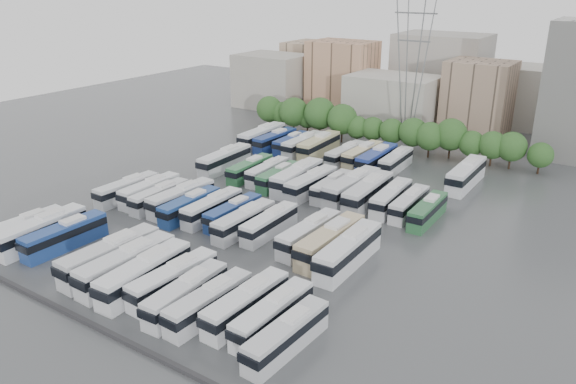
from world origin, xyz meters
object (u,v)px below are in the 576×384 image
Objects in this scene: bus_r0_s8 at (173,279)px; bus_r3_s6 at (346,154)px; bus_r0_s9 at (186,294)px; bus_r2_s5 at (279,176)px; bus_r0_s0 at (25,228)px; bus_r1_s6 at (233,212)px; bus_r0_s1 at (41,231)px; bus_r1_s12 at (348,251)px; bus_r0_s13 at (287,335)px; bus_r2_s12 at (409,204)px; bus_r2_s10 at (368,192)px; bus_r1_s0 at (127,189)px; bus_r1_s8 at (269,223)px; bus_r3_s3 at (303,144)px; bus_r3_s1 at (275,140)px; bus_r3_s4 at (319,145)px; bus_r1_s7 at (244,221)px; bus_r1_s11 at (330,241)px; bus_r0_s6 at (127,265)px; bus_r0_s10 at (209,302)px; bus_r1_s5 at (212,208)px; bus_r1_s1 at (150,190)px; bus_r1_s2 at (160,196)px; bus_r3_s9 at (396,161)px; bus_r1_s3 at (181,198)px; bus_r0_s5 at (110,256)px; bus_r2_s9 at (352,187)px; bus_r2_s1 at (225,160)px; bus_r2_s13 at (428,211)px; bus_r2_s3 at (250,169)px; bus_r3_s13 at (466,174)px; bus_r2_s11 at (391,198)px; bus_r0_s12 at (273,314)px; bus_r2_s7 at (311,183)px; bus_r0_s11 at (246,303)px; electricity_pylon at (413,53)px; bus_r3_s0 at (262,136)px; bus_r0_s7 at (145,274)px; bus_r2_s4 at (267,171)px; bus_r0_s2 at (65,235)px; bus_r2_s8 at (332,186)px; bus_r2_s6 at (297,177)px.

bus_r0_s8 is 1.02× the size of bus_r3_s6.
bus_r2_s5 is at bearing 107.68° from bus_r0_s9.
bus_r1_s6 is at bearing 47.85° from bus_r0_s0.
bus_r1_s12 is (36.59, 17.39, 0.06)m from bus_r0_s1.
bus_r2_s12 is (-3.20, 37.53, -0.03)m from bus_r0_s13.
bus_r2_s10 reaches higher than bus_r1_s6.
bus_r1_s0 is at bearing 146.63° from bus_r0_s9.
bus_r1_s8 is 38.54m from bus_r3_s3.
bus_r3_s4 is (9.78, 1.26, 0.16)m from bus_r3_s1.
bus_r0_s13 is 0.98× the size of bus_r1_s7.
bus_r1_s11 reaches higher than bus_r2_s12.
bus_r0_s6 is 13.09m from bus_r0_s10.
bus_r0_s6 is 1.16× the size of bus_r1_s5.
bus_r1_s1 is 0.98× the size of bus_r3_s6.
bus_r3_s4 reaches higher than bus_r0_s1.
bus_r3_s9 reaches higher than bus_r1_s2.
bus_r0_s0 is 21.94m from bus_r1_s3.
bus_r0_s5 is 0.98× the size of bus_r2_s9.
bus_r1_s5 is at bearing 171.61° from bus_r1_s7.
bus_r1_s0 is 0.89× the size of bus_r2_s1.
bus_r2_s1 is at bearing 98.10° from bus_r1_s2.
bus_r1_s3 is (10.11, 19.47, 0.14)m from bus_r0_s0.
bus_r2_s3 is at bearing 177.87° from bus_r2_s13.
bus_r1_s12 is at bearing -58.55° from bus_r3_s6.
bus_r3_s13 is at bearing 62.29° from bus_r1_s7.
bus_r0_s5 is 42.00m from bus_r2_s11.
bus_r2_s11 is at bearing 165.82° from bus_r2_s13.
bus_r2_s9 is at bearing 176.92° from bus_r2_s11.
bus_r0_s8 is 36.54m from bus_r2_s10.
bus_r0_s12 is at bearing 0.24° from bus_r0_s1.
bus_r0_s13 is at bearing -55.60° from bus_r2_s5.
bus_r0_s6 is at bearing -92.91° from bus_r2_s7.
bus_r1_s7 is 0.84× the size of bus_r2_s9.
bus_r0_s11 is 1.05× the size of bus_r2_s3.
bus_r3_s0 is at bearing -138.86° from electricity_pylon.
bus_r1_s2 is 20.46m from bus_r2_s5.
bus_r1_s12 is 1.16× the size of bus_r3_s9.
bus_r1_s3 is at bearing 14.36° from bus_r1_s2.
bus_r2_s10 reaches higher than bus_r1_s1.
bus_r0_s7 reaches higher than bus_r3_s1.
bus_r1_s5 is at bearing 140.65° from bus_r0_s11.
bus_r0_s12 is 0.86× the size of bus_r1_s12.
bus_r0_s10 is at bearing -64.56° from bus_r2_s4.
bus_r2_s3 is 0.82× the size of bus_r3_s13.
bus_r3_s1 is at bearing 86.81° from bus_r1_s0.
bus_r0_s11 is (12.87, -73.00, -16.85)m from electricity_pylon.
bus_r0_s2 is at bearing -125.09° from bus_r3_s13.
bus_r2_s4 is at bearing 82.18° from bus_r1_s3.
bus_r1_s2 is 1.00× the size of bus_r2_s8.
bus_r2_s6 is (-0.08, 17.01, 0.37)m from bus_r1_s6.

